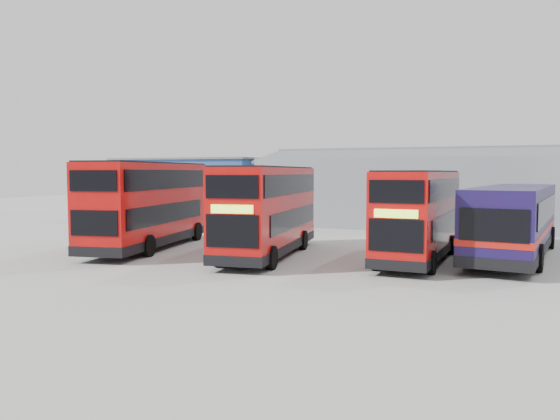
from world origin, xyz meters
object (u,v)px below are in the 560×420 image
(maintenance_shed, at_px, (472,191))
(panel_van, at_px, (138,208))
(double_decker_centre, at_px, (268,212))
(double_decker_right, at_px, (419,216))
(single_decker_blue, at_px, (514,223))
(office_block, at_px, (198,189))
(double_decker_left, at_px, (149,206))

(maintenance_shed, height_order, panel_van, maintenance_shed)
(maintenance_shed, distance_m, panel_van, 25.99)
(double_decker_centre, height_order, double_decker_right, double_decker_centre)
(maintenance_shed, xyz_separation_m, single_decker_blue, (2.33, -15.55, -0.95))
(double_decker_right, xyz_separation_m, panel_van, (-23.55, 11.76, -0.92))
(office_block, height_order, panel_van, office_block)
(office_block, xyz_separation_m, single_decker_blue, (24.33, -13.54, -0.93))
(double_decker_centre, bearing_deg, office_block, 122.15)
(single_decker_blue, relative_size, panel_van, 2.59)
(maintenance_shed, height_order, single_decker_blue, maintenance_shed)
(double_decker_right, height_order, single_decker_blue, double_decker_right)
(maintenance_shed, bearing_deg, panel_van, -166.48)
(double_decker_centre, bearing_deg, double_decker_left, 172.22)
(double_decker_centre, relative_size, double_decker_right, 1.05)
(double_decker_left, relative_size, double_decker_centre, 1.06)
(double_decker_centre, height_order, panel_van, double_decker_centre)
(panel_van, bearing_deg, double_decker_right, -5.33)
(double_decker_centre, xyz_separation_m, panel_van, (-16.70, 13.03, -1.01))
(double_decker_centre, bearing_deg, panel_van, 135.93)
(single_decker_blue, height_order, panel_van, single_decker_blue)
(double_decker_left, bearing_deg, single_decker_blue, -178.11)
(maintenance_shed, bearing_deg, office_block, -174.79)
(double_decker_left, bearing_deg, maintenance_shed, -137.91)
(office_block, relative_size, panel_van, 2.54)
(double_decker_right, distance_m, single_decker_blue, 4.62)
(double_decker_left, bearing_deg, office_block, -77.31)
(office_block, height_order, double_decker_centre, office_block)
(maintenance_shed, bearing_deg, single_decker_blue, -81.48)
(double_decker_left, bearing_deg, double_decker_centre, 169.47)
(double_decker_centre, bearing_deg, double_decker_right, 4.43)
(single_decker_blue, bearing_deg, double_decker_right, 38.19)
(office_block, distance_m, double_decker_right, 25.76)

